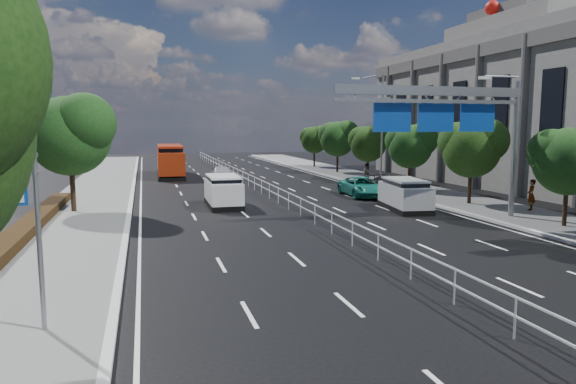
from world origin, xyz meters
name	(u,v)px	position (x,y,z in m)	size (l,w,h in m)	color
ground	(438,295)	(0.00, 0.00, 0.00)	(160.00, 160.00, 0.00)	black
kerb_near	(112,325)	(-9.00, 0.00, 0.07)	(0.25, 140.00, 0.15)	silver
median_fence	(264,188)	(0.00, 22.50, 0.53)	(0.05, 85.00, 1.02)	silver
toilet_sign	(15,213)	(-10.95, 0.00, 2.94)	(1.62, 0.18, 4.34)	gray
overhead_gantry	(451,112)	(6.74, 10.05, 5.61)	(10.24, 0.38, 7.45)	gray
streetlight_far	(379,122)	(10.50, 26.00, 5.21)	(2.78, 2.40, 9.00)	gray
civic_hall	(550,109)	(23.72, 22.00, 6.27)	(14.40, 36.00, 14.35)	slate
near_tree_back	(71,131)	(-11.94, 17.97, 4.61)	(4.84, 4.51, 6.69)	black
far_tree_c	(570,157)	(11.24, 6.98, 3.43)	(3.52, 3.28, 4.94)	black
far_tree_d	(472,146)	(11.25, 14.48, 3.69)	(3.85, 3.59, 5.34)	black
far_tree_e	(411,144)	(11.25, 21.98, 3.56)	(3.63, 3.38, 5.13)	black
far_tree_f	(369,142)	(11.24, 29.48, 3.49)	(3.52, 3.28, 5.02)	black
far_tree_g	(338,137)	(11.25, 36.98, 3.75)	(3.96, 3.69, 5.45)	black
far_tree_h	(315,138)	(11.24, 44.48, 3.42)	(3.41, 3.18, 4.91)	black
white_minivan	(223,191)	(-3.52, 18.17, 0.94)	(1.95, 4.42, 1.91)	black
red_bus	(170,160)	(-5.65, 38.55, 1.58)	(2.61, 10.18, 3.03)	black
near_car_silver	(221,173)	(-1.66, 32.05, 0.75)	(1.77, 4.40, 1.50)	#A6A9AE
near_car_dark	(174,157)	(-4.19, 57.18, 0.79)	(1.67, 4.80, 1.58)	black
silver_minivan	(405,195)	(6.50, 14.00, 0.90)	(2.43, 4.62, 1.83)	black
parked_car_teal	(362,187)	(6.50, 20.12, 0.67)	(2.21, 4.80, 1.33)	#187061
parked_car_dark	(393,187)	(8.30, 19.00, 0.71)	(2.00, 4.91, 1.43)	black
pedestrian_a	(531,195)	(12.95, 11.26, 1.02)	(0.64, 0.42, 1.76)	gray
pedestrian_b	(366,173)	(9.60, 26.25, 0.98)	(0.82, 0.64, 1.68)	gray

